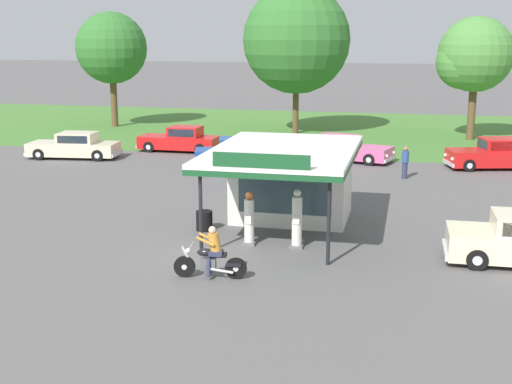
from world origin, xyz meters
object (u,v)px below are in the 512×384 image
Objects in this scene: parked_car_second_row_spare at (343,149)px; parked_car_back_row_centre_left at (496,155)px; gas_pump_nearside at (249,221)px; parked_car_back_row_left at (180,140)px; parked_car_back_row_far_left at (241,153)px; motorcycle_with_rider at (211,257)px; gas_pump_offside at (297,221)px; bystander_strolling_foreground at (405,162)px; parked_car_back_row_centre at (74,146)px; spare_tire_stack at (204,221)px.

parked_car_back_row_centre_left is (8.19, -0.61, 0.09)m from parked_car_second_row_spare.
parked_car_back_row_left is (-8.51, 17.40, -0.15)m from gas_pump_nearside.
gas_pump_nearside is 14.20m from parked_car_back_row_far_left.
parked_car_back_row_centre_left reaches higher than motorcycle_with_rider.
motorcycle_with_rider reaches higher than parked_car_second_row_spare.
bystander_strolling_foreground is (3.36, 12.23, -0.08)m from gas_pump_offside.
parked_car_back_row_left is (-18.20, 1.40, -0.05)m from parked_car_back_row_centre_left.
parked_car_back_row_left is at bearing 159.04° from bystander_strolling_foreground.
parked_car_back_row_far_left is at bearing 170.45° from bystander_strolling_foreground.
parked_car_back_row_centre_left reaches higher than parked_car_back_row_centre.
parked_car_back_row_left is (-8.19, 20.84, 0.03)m from motorcycle_with_rider.
gas_pump_offside reaches higher than bystander_strolling_foreground.
motorcycle_with_rider is 21.83m from parked_car_back_row_centre.
bystander_strolling_foreground is at bearing -20.96° from parked_car_back_row_left.
motorcycle_with_rider is 5.03m from spare_tire_stack.
parked_car_back_row_far_left is 6.04m from parked_car_back_row_left.
parked_car_second_row_spare is at bearing 29.09° from parked_car_back_row_far_left.
parked_car_second_row_spare is at bearing 10.43° from parked_car_back_row_centre.
bystander_strolling_foreground is at bearing -141.22° from parked_car_back_row_centre_left.
motorcycle_with_rider is (-0.32, -3.44, -0.18)m from gas_pump_nearside.
parked_car_back_row_far_left is at bearing -0.68° from parked_car_back_row_centre.
parked_car_second_row_spare is at bearing 90.50° from gas_pump_offside.
motorcycle_with_rider reaches higher than parked_car_back_row_centre.
parked_car_back_row_centre_left reaches higher than parked_car_back_row_far_left.
gas_pump_offside is at bearing 0.00° from gas_pump_nearside.
motorcycle_with_rider is at bearing -119.58° from gas_pump_offside.
gas_pump_offside is at bearing -116.71° from parked_car_back_row_centre_left.
parked_car_back_row_far_left is (-3.43, 17.14, 0.03)m from motorcycle_with_rider.
parked_car_back_row_centre_left is 3.31× the size of bystander_strolling_foreground.
gas_pump_nearside is 19.37m from parked_car_back_row_left.
parked_car_back_row_centre_left is 1.06× the size of parked_car_back_row_left.
parked_car_back_row_centre is at bearing 137.96° from gas_pump_offside.
parked_car_second_row_spare is at bearing -4.52° from parked_car_back_row_left.
parked_car_back_row_centre is (-13.69, 13.82, -0.16)m from gas_pump_nearside.
gas_pump_offside is 0.37× the size of parked_car_back_row_far_left.
bystander_strolling_foreground is (18.68, -1.59, 0.17)m from parked_car_back_row_centre.
parked_car_second_row_spare is (1.81, 20.05, -0.01)m from motorcycle_with_rider.
gas_pump_nearside is 3.46m from motorcycle_with_rider.
bystander_strolling_foreground is 12.99m from spare_tire_stack.
parked_car_back_row_left is (-10.00, 0.79, 0.03)m from parked_car_second_row_spare.
gas_pump_offside is 2.81× the size of spare_tire_stack.
parked_car_back_row_far_left is at bearing 98.02° from spare_tire_stack.
parked_car_back_row_centre is 18.75m from bystander_strolling_foreground.
parked_car_back_row_left is 14.46m from bystander_strolling_foreground.
gas_pump_offside is 17.91m from parked_car_back_row_centre_left.
bystander_strolling_foreground is at bearing 67.80° from gas_pump_nearside.
parked_car_back_row_centre_left is (9.68, 16.00, -0.10)m from gas_pump_nearside.
motorcycle_with_rider is 0.38× the size of parked_car_second_row_spare.
parked_car_back_row_left is (5.18, 3.58, 0.01)m from parked_car_back_row_centre.
gas_pump_nearside reaches higher than parked_car_back_row_centre_left.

